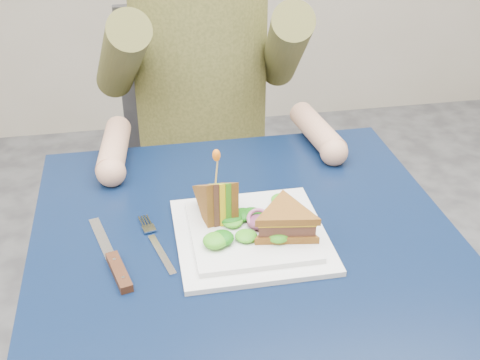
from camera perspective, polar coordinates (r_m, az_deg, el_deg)
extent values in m
cube|color=black|center=(1.07, 0.66, -6.05)|extent=(0.75, 0.75, 0.03)
cylinder|color=#595B5E|center=(1.54, -13.78, -10.95)|extent=(0.04, 0.04, 0.70)
cylinder|color=#595B5E|center=(1.61, 9.69, -8.31)|extent=(0.04, 0.04, 0.70)
cube|color=#47474C|center=(1.74, -3.43, -0.54)|extent=(0.42, 0.40, 0.04)
cube|color=#47474C|center=(1.79, -4.45, 9.30)|extent=(0.42, 0.03, 0.46)
cylinder|color=#47474C|center=(1.74, -8.43, -10.66)|extent=(0.02, 0.02, 0.43)
cylinder|color=#47474C|center=(1.77, 3.41, -9.34)|extent=(0.02, 0.02, 0.43)
cylinder|color=#47474C|center=(2.00, -8.99, -4.25)|extent=(0.02, 0.02, 0.43)
cylinder|color=#47474C|center=(2.03, 1.18, -3.23)|extent=(0.02, 0.02, 0.43)
cylinder|color=brown|center=(1.54, -3.82, 12.46)|extent=(0.34, 0.34, 0.52)
cylinder|color=brown|center=(1.44, -11.23, 11.25)|extent=(0.15, 0.39, 0.31)
cylinder|color=tan|center=(1.31, -11.84, 3.00)|extent=(0.08, 0.20, 0.06)
sphere|color=tan|center=(1.22, -12.13, 0.73)|extent=(0.06, 0.06, 0.06)
cylinder|color=brown|center=(1.49, 4.25, 12.36)|extent=(0.15, 0.39, 0.31)
cylinder|color=tan|center=(1.37, 7.32, 4.66)|extent=(0.08, 0.20, 0.06)
sphere|color=tan|center=(1.29, 8.90, 2.64)|extent=(0.06, 0.06, 0.06)
cube|color=white|center=(1.06, 1.03, -5.28)|extent=(0.26, 0.26, 0.01)
cube|color=white|center=(1.05, 1.04, -4.84)|extent=(0.21, 0.21, 0.01)
cube|color=silver|center=(1.03, -7.43, -7.01)|extent=(0.04, 0.12, 0.00)
cube|color=silver|center=(1.09, -8.63, -4.57)|extent=(0.03, 0.03, 0.00)
cube|color=silver|center=(1.11, -9.38, -3.90)|extent=(0.01, 0.03, 0.00)
cube|color=silver|center=(1.11, -9.13, -3.85)|extent=(0.01, 0.03, 0.00)
cube|color=silver|center=(1.11, -8.88, -3.79)|extent=(0.01, 0.03, 0.00)
cube|color=silver|center=(1.11, -8.63, -3.73)|extent=(0.01, 0.03, 0.00)
cube|color=silver|center=(1.08, -12.90, -5.51)|extent=(0.05, 0.14, 0.00)
cube|color=black|center=(0.99, -11.39, -8.54)|extent=(0.04, 0.10, 0.01)
cylinder|color=silver|center=(1.01, -11.82, -7.40)|extent=(0.01, 0.01, 0.00)
cylinder|color=silver|center=(0.97, -11.02, -9.08)|extent=(0.01, 0.01, 0.00)
cylinder|color=tan|center=(1.02, -2.22, 0.98)|extent=(0.01, 0.01, 0.06)
ellipsoid|color=orange|center=(1.01, -2.25, 2.36)|extent=(0.01, 0.01, 0.02)
torus|color=#9E4C7A|center=(1.04, 1.80, -3.71)|extent=(0.04, 0.04, 0.02)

